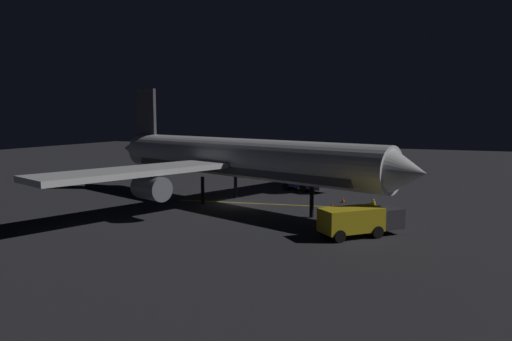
{
  "coord_description": "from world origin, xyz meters",
  "views": [
    {
      "loc": [
        42.45,
        20.32,
        8.85
      ],
      "look_at": [
        0.0,
        2.0,
        3.5
      ],
      "focal_mm": 33.31,
      "sensor_mm": 36.0,
      "label": 1
    }
  ],
  "objects_px": {
    "catering_truck": "(304,180)",
    "ground_crew_worker": "(373,209)",
    "airliner": "(233,159)",
    "baggage_truck": "(359,221)",
    "traffic_cone_near_left": "(332,206)",
    "traffic_cone_near_right": "(343,200)"
  },
  "relations": [
    {
      "from": "baggage_truck",
      "to": "catering_truck",
      "type": "distance_m",
      "value": 21.44
    },
    {
      "from": "airliner",
      "to": "baggage_truck",
      "type": "relative_size",
      "value": 6.49
    },
    {
      "from": "airliner",
      "to": "catering_truck",
      "type": "xyz_separation_m",
      "value": [
        -10.61,
        4.08,
        -3.23
      ]
    },
    {
      "from": "catering_truck",
      "to": "ground_crew_worker",
      "type": "xyz_separation_m",
      "value": [
        12.44,
        10.19,
        -0.39
      ]
    },
    {
      "from": "baggage_truck",
      "to": "traffic_cone_near_left",
      "type": "xyz_separation_m",
      "value": [
        -9.46,
        -4.38,
        -0.91
      ]
    },
    {
      "from": "airliner",
      "to": "ground_crew_worker",
      "type": "xyz_separation_m",
      "value": [
        1.83,
        14.27,
        -3.62
      ]
    },
    {
      "from": "ground_crew_worker",
      "to": "baggage_truck",
      "type": "bearing_deg",
      "value": 0.38
    },
    {
      "from": "traffic_cone_near_left",
      "to": "airliner",
      "type": "bearing_deg",
      "value": -82.94
    },
    {
      "from": "traffic_cone_near_right",
      "to": "airliner",
      "type": "bearing_deg",
      "value": -64.18
    },
    {
      "from": "airliner",
      "to": "traffic_cone_near_right",
      "type": "xyz_separation_m",
      "value": [
        -4.9,
        10.14,
        -4.25
      ]
    },
    {
      "from": "baggage_truck",
      "to": "traffic_cone_near_right",
      "type": "bearing_deg",
      "value": -162.36
    },
    {
      "from": "catering_truck",
      "to": "ground_crew_worker",
      "type": "distance_m",
      "value": 16.08
    },
    {
      "from": "catering_truck",
      "to": "traffic_cone_near_left",
      "type": "xyz_separation_m",
      "value": [
        9.38,
        5.85,
        -1.03
      ]
    },
    {
      "from": "catering_truck",
      "to": "airliner",
      "type": "bearing_deg",
      "value": -21.06
    },
    {
      "from": "airliner",
      "to": "catering_truck",
      "type": "distance_m",
      "value": 11.82
    },
    {
      "from": "catering_truck",
      "to": "baggage_truck",
      "type": "bearing_deg",
      "value": 28.5
    },
    {
      "from": "traffic_cone_near_right",
      "to": "traffic_cone_near_left",
      "type": "bearing_deg",
      "value": -3.18
    },
    {
      "from": "ground_crew_worker",
      "to": "airliner",
      "type": "bearing_deg",
      "value": -97.29
    },
    {
      "from": "baggage_truck",
      "to": "traffic_cone_near_left",
      "type": "height_order",
      "value": "baggage_truck"
    },
    {
      "from": "catering_truck",
      "to": "ground_crew_worker",
      "type": "bearing_deg",
      "value": 39.32
    },
    {
      "from": "airliner",
      "to": "ground_crew_worker",
      "type": "bearing_deg",
      "value": 82.71
    },
    {
      "from": "traffic_cone_near_right",
      "to": "catering_truck",
      "type": "bearing_deg",
      "value": -133.31
    }
  ]
}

